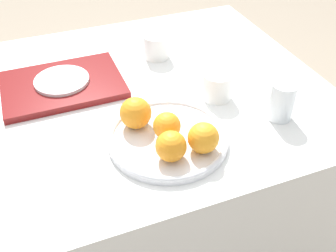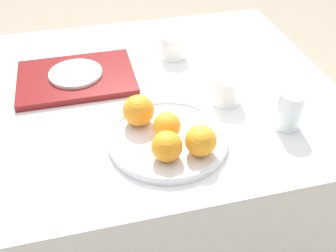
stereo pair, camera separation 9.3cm
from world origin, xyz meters
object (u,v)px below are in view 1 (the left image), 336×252
at_px(side_plate, 62,80).
at_px(cup_0, 217,86).
at_px(orange_1, 171,146).
at_px(water_glass, 282,101).
at_px(serving_tray, 63,85).
at_px(cup_1, 156,46).
at_px(orange_0, 203,138).
at_px(orange_2, 135,113).
at_px(orange_3, 167,126).
at_px(fruit_platter, 168,138).

distance_m(side_plate, cup_0, 0.45).
distance_m(orange_1, water_glass, 0.33).
height_order(orange_1, side_plate, orange_1).
distance_m(serving_tray, cup_1, 0.33).
height_order(cup_0, cup_1, same).
bearing_deg(orange_0, cup_1, 82.94).
height_order(orange_2, orange_3, orange_2).
xyz_separation_m(orange_1, cup_0, (0.22, 0.20, -0.01)).
xyz_separation_m(orange_0, orange_1, (-0.08, 0.00, -0.00)).
distance_m(orange_1, cup_0, 0.29).
bearing_deg(serving_tray, fruit_platter, -59.17).
bearing_deg(orange_3, side_plate, 120.72).
height_order(orange_3, side_plate, orange_3).
xyz_separation_m(side_plate, cup_0, (0.40, -0.21, 0.01)).
height_order(fruit_platter, orange_1, orange_1).
bearing_deg(orange_1, serving_tray, 113.85).
bearing_deg(fruit_platter, orange_2, 130.19).
distance_m(orange_1, side_plate, 0.44).
relative_size(orange_3, cup_0, 0.80).
distance_m(water_glass, serving_tray, 0.62).
relative_size(fruit_platter, orange_0, 4.04).
bearing_deg(cup_1, cup_0, -74.26).
relative_size(orange_2, water_glass, 0.77).
xyz_separation_m(fruit_platter, cup_1, (0.12, 0.41, 0.03)).
height_order(orange_2, serving_tray, orange_2).
relative_size(orange_3, serving_tray, 0.20).
height_order(orange_1, orange_3, orange_1).
relative_size(orange_3, side_plate, 0.43).
bearing_deg(water_glass, fruit_platter, 177.41).
height_order(orange_1, serving_tray, orange_1).
bearing_deg(fruit_platter, side_plate, 120.83).
bearing_deg(orange_2, cup_1, 62.14).
bearing_deg(cup_1, serving_tray, -167.51).
relative_size(orange_0, serving_tray, 0.21).
height_order(fruit_platter, cup_0, cup_0).
distance_m(serving_tray, side_plate, 0.02).
relative_size(cup_0, cup_1, 1.00).
bearing_deg(cup_1, fruit_platter, -106.23).
height_order(orange_0, water_glass, water_glass).
distance_m(orange_2, orange_3, 0.09).
bearing_deg(cup_0, water_glass, -51.41).
relative_size(orange_1, orange_2, 0.90).
bearing_deg(cup_0, side_plate, 152.38).
bearing_deg(orange_3, fruit_platter, -44.81).
xyz_separation_m(orange_2, cup_1, (0.18, 0.34, -0.02)).
bearing_deg(orange_2, side_plate, 117.98).
xyz_separation_m(orange_0, cup_1, (0.06, 0.48, -0.01)).
xyz_separation_m(fruit_platter, orange_3, (-0.00, 0.00, 0.04)).
height_order(orange_1, cup_0, orange_1).
height_order(fruit_platter, side_plate, side_plate).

